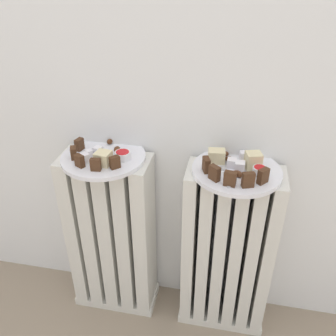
{
  "coord_description": "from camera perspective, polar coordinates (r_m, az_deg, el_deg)",
  "views": [
    {
      "loc": [
        0.17,
        -0.57,
        1.12
      ],
      "look_at": [
        0.0,
        0.28,
        0.59
      ],
      "focal_mm": 38.69,
      "sensor_mm": 36.0,
      "label": 1
    }
  ],
  "objects": [
    {
      "name": "dark_cake_slice_right_4",
      "position": [
        0.94,
        14.75,
        -1.24
      ],
      "size": [
        0.03,
        0.03,
        0.04
      ],
      "primitive_type": "cube",
      "rotation": [
        0.0,
        0.0,
        0.86
      ],
      "color": "#472B19",
      "rests_on": "plate_right"
    },
    {
      "name": "turkish_delight_right_2",
      "position": [
        1.04,
        11.86,
        1.93
      ],
      "size": [
        0.03,
        0.03,
        0.02
      ],
      "primitive_type": "cube",
      "rotation": [
        0.0,
        0.0,
        0.25
      ],
      "color": "white",
      "rests_on": "plate_right"
    },
    {
      "name": "marble_cake_slice_left_0",
      "position": [
        1.01,
        -10.16,
        1.52
      ],
      "size": [
        0.05,
        0.05,
        0.04
      ],
      "primitive_type": "cube",
      "rotation": [
        0.0,
        0.0,
        -0.14
      ],
      "color": "beige",
      "rests_on": "plate_left"
    },
    {
      "name": "dark_cake_slice_left_4",
      "position": [
        0.98,
        -8.38,
        0.89
      ],
      "size": [
        0.03,
        0.03,
        0.04
      ],
      "primitive_type": "cube",
      "rotation": [
        0.0,
        0.0,
        0.75
      ],
      "color": "#472B19",
      "rests_on": "plate_left"
    },
    {
      "name": "turkish_delight_right_0",
      "position": [
        0.98,
        11.25,
        0.26
      ],
      "size": [
        0.03,
        0.03,
        0.03
      ],
      "primitive_type": "cube",
      "rotation": [
        0.0,
        0.0,
        1.55
      ],
      "color": "white",
      "rests_on": "plate_right"
    },
    {
      "name": "marble_cake_slice_right_0",
      "position": [
        1.01,
        7.65,
        1.88
      ],
      "size": [
        0.05,
        0.04,
        0.04
      ],
      "primitive_type": "cube",
      "rotation": [
        0.0,
        0.0,
        0.11
      ],
      "color": "beige",
      "rests_on": "plate_right"
    },
    {
      "name": "dark_cake_slice_right_1",
      "position": [
        0.93,
        7.34,
        -0.79
      ],
      "size": [
        0.03,
        0.03,
        0.04
      ],
      "primitive_type": "cube",
      "rotation": [
        0.0,
        0.0,
        -0.71
      ],
      "color": "#472B19",
      "rests_on": "plate_right"
    },
    {
      "name": "dark_cake_slice_left_0",
      "position": [
        1.09,
        -13.78,
        3.62
      ],
      "size": [
        0.02,
        0.03,
        0.04
      ],
      "primitive_type": "cube",
      "rotation": [
        0.0,
        0.0,
        -1.81
      ],
      "color": "#472B19",
      "rests_on": "plate_left"
    },
    {
      "name": "jam_bowl_left",
      "position": [
        1.03,
        -7.15,
        2.08
      ],
      "size": [
        0.05,
        0.05,
        0.02
      ],
      "color": "white",
      "rests_on": "plate_left"
    },
    {
      "name": "dark_cake_slice_right_2",
      "position": [
        0.91,
        9.75,
        -1.68
      ],
      "size": [
        0.03,
        0.02,
        0.04
      ],
      "primitive_type": "cube",
      "rotation": [
        0.0,
        0.0,
        -0.18
      ],
      "color": "#472B19",
      "rests_on": "plate_right"
    },
    {
      "name": "radiator_left",
      "position": [
        1.24,
        -8.79,
        -10.75
      ],
      "size": [
        0.28,
        0.13,
        0.59
      ],
      "color": "silver",
      "rests_on": "ground_plane"
    },
    {
      "name": "medjool_date_right_1",
      "position": [
        0.96,
        10.99,
        -0.91
      ],
      "size": [
        0.03,
        0.03,
        0.02
      ],
      "primitive_type": "ellipsoid",
      "rotation": [
        0.0,
        0.0,
        2.5
      ],
      "color": "#4C2814",
      "rests_on": "plate_right"
    },
    {
      "name": "radiator_right",
      "position": [
        1.19,
        9.27,
        -13.14
      ],
      "size": [
        0.28,
        0.13,
        0.59
      ],
      "color": "silver",
      "rests_on": "ground_plane"
    },
    {
      "name": "dark_cake_slice_left_1",
      "position": [
        1.05,
        -14.65,
        2.32
      ],
      "size": [
        0.02,
        0.03,
        0.04
      ],
      "primitive_type": "cube",
      "rotation": [
        0.0,
        0.0,
        -1.17
      ],
      "color": "#472B19",
      "rests_on": "plate_left"
    },
    {
      "name": "dark_cake_slice_right_3",
      "position": [
        0.92,
        12.52,
        -1.85
      ],
      "size": [
        0.03,
        0.02,
        0.04
      ],
      "primitive_type": "cube",
      "rotation": [
        0.0,
        0.0,
        0.34
      ],
      "color": "#472B19",
      "rests_on": "plate_right"
    },
    {
      "name": "turkish_delight_left_0",
      "position": [
        1.06,
        -12.31,
        2.34
      ],
      "size": [
        0.03,
        0.03,
        0.02
      ],
      "primitive_type": "cube",
      "rotation": [
        0.0,
        0.0,
        0.75
      ],
      "color": "white",
      "rests_on": "plate_left"
    },
    {
      "name": "dark_cake_slice_left_3",
      "position": [
        0.98,
        -11.34,
        0.52
      ],
      "size": [
        0.03,
        0.02,
        0.04
      ],
      "primitive_type": "cube",
      "rotation": [
        0.0,
        0.0,
        0.11
      ],
      "color": "#472B19",
      "rests_on": "plate_left"
    },
    {
      "name": "fork",
      "position": [
        0.96,
        8.95,
        -1.04
      ],
      "size": [
        0.04,
        0.11,
        0.0
      ],
      "color": "#B7B7BC",
      "rests_on": "plate_right"
    },
    {
      "name": "medjool_date_left_1",
      "position": [
        1.06,
        -8.02,
        2.89
      ],
      "size": [
        0.02,
        0.03,
        0.02
      ],
      "primitive_type": "ellipsoid",
      "rotation": [
        0.0,
        0.0,
        1.76
      ],
      "color": "#4C2814",
      "rests_on": "plate_left"
    },
    {
      "name": "turkish_delight_right_1",
      "position": [
        1.0,
        9.98,
        0.78
      ],
      "size": [
        0.03,
        0.03,
        0.02
      ],
      "primitive_type": "cube",
      "rotation": [
        0.0,
        0.0,
        1.52
      ],
      "color": "white",
      "rests_on": "plate_right"
    },
    {
      "name": "plate_right",
      "position": [
        1.0,
        10.76,
        -0.42
      ],
      "size": [
        0.24,
        0.24,
        0.01
      ],
      "primitive_type": "cylinder",
      "color": "white",
      "rests_on": "radiator_right"
    },
    {
      "name": "medjool_date_right_0",
      "position": [
        1.02,
        9.65,
        1.39
      ],
      "size": [
        0.03,
        0.03,
        0.02
      ],
      "primitive_type": "ellipsoid",
      "rotation": [
        0.0,
        0.0,
        2.82
      ],
      "color": "#4C2814",
      "rests_on": "plate_right"
    },
    {
      "name": "medjool_date_right_2",
      "position": [
        1.05,
        8.93,
        2.26
      ],
      "size": [
        0.03,
        0.03,
        0.01
      ],
      "primitive_type": "ellipsoid",
      "rotation": [
        0.0,
        0.0,
        2.73
      ],
      "color": "#4C2814",
      "rests_on": "plate_right"
    },
    {
      "name": "dark_cake_slice_right_0",
      "position": [
        0.96,
        6.04,
        0.5
      ],
      "size": [
        0.02,
        0.03,
        0.04
      ],
      "primitive_type": "cube",
      "rotation": [
        0.0,
        0.0,
        -1.23
      ],
      "color": "#472B19",
      "rests_on": "plate_right"
    },
    {
      "name": "turkish_delight_left_3",
      "position": [
        1.04,
        -10.21,
        2.02
      ],
      "size": [
        0.02,
        0.02,
        0.02
      ],
      "primitive_type": "cube",
      "rotation": [
        0.0,
        0.0,
        1.41
      ],
      "color": "white",
      "rests_on": "plate_left"
    },
    {
      "name": "marble_cake_slice_right_1",
      "position": [
        1.0,
        13.28,
        1.17
      ],
      "size": [
        0.05,
        0.05,
        0.04
      ],
      "primitive_type": "cube",
      "rotation": [
        0.0,
        0.0,
        0.29
      ],
      "color": "beige",
      "rests_on": "plate_right"
    },
    {
      "name": "jam_bowl_right",
      "position": [
        0.98,
        14.2,
        -0.38
      ],
      "size": [
        0.04,
        0.04,
        0.02
      ],
      "color": "white",
      "rests_on": "plate_right"
    },
    {
      "name": "turkish_delight_left_1",
      "position": [
        1.06,
        -10.98,
        2.73
      ],
      "size": [
        0.03,
        0.03,
        0.02
      ],
      "primitive_type": "cube",
      "rotation": [
        0.0,
        0.0,
        1.25
      ],
      "color": "white",
      "rests_on": "plate_left"
    },
    {
      "name": "dark_cake_slice_left_2",
      "position": [
        1.01,
        -13.78,
        1.1
      ],
      "size": [
        0.03,
        0.03,
        0.04
      ],
      "primitive_type": "cube",
      "rotation": [
        0.0,
        0.0,
        -0.53
      ],
      "color": "#472B19",
      "rests_on": "plate_left"
    },
    {
      "name": "plate_left",
      "position": [
        1.06,
        -10.12,
        1.69
      ],
      "size": [
        0.24,
        0.24,
        0.01
      ],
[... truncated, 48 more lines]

